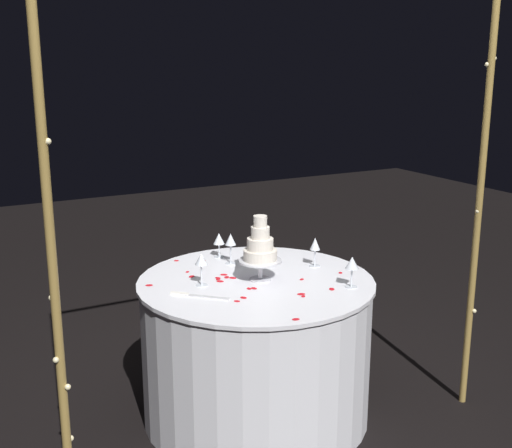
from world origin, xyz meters
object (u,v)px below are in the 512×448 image
object	(u,v)px
wine_glass_0	(231,241)
cake_knife	(196,296)
tiered_cake	(260,248)
wine_glass_4	(315,246)
decorative_arch	(304,124)
wine_glass_2	(218,240)
wine_glass_3	(201,261)
wine_glass_5	(269,245)
wine_glass_1	(352,264)
main_table	(256,348)

from	to	relation	value
wine_glass_0	cake_knife	xyz separation A→B (m)	(0.37, 0.38, -0.13)
tiered_cake	wine_glass_4	distance (m)	0.38
decorative_arch	cake_knife	xyz separation A→B (m)	(0.36, -0.36, -0.83)
tiered_cake	wine_glass_2	world-z (taller)	tiered_cake
wine_glass_3	wine_glass_5	world-z (taller)	wine_glass_3
wine_glass_1	tiered_cake	bearing A→B (deg)	-41.55
wine_glass_0	cake_knife	world-z (taller)	wine_glass_0
tiered_cake	wine_glass_1	distance (m)	0.47
wine_glass_2	decorative_arch	bearing A→B (deg)	90.15
decorative_arch	wine_glass_2	xyz separation A→B (m)	(0.00, -0.88, -0.73)
tiered_cake	wine_glass_5	bearing A→B (deg)	-129.23
wine_glass_4	wine_glass_1	bearing A→B (deg)	86.27
decorative_arch	wine_glass_5	bearing A→B (deg)	-106.77
wine_glass_1	wine_glass_3	bearing A→B (deg)	-29.91
decorative_arch	tiered_cake	xyz separation A→B (m)	(-0.02, -0.42, -0.66)
decorative_arch	wine_glass_4	distance (m)	0.95
wine_glass_1	main_table	bearing A→B (deg)	-41.13
wine_glass_1	wine_glass_3	world-z (taller)	wine_glass_3
tiered_cake	wine_glass_1	world-z (taller)	tiered_cake
wine_glass_2	cake_knife	world-z (taller)	wine_glass_2
main_table	wine_glass_2	size ratio (longest dim) A/B	8.62
wine_glass_3	wine_glass_4	bearing A→B (deg)	179.77
wine_glass_0	wine_glass_3	xyz separation A→B (m)	(0.29, 0.25, -0.00)
decorative_arch	tiered_cake	size ratio (longest dim) A/B	7.22
decorative_arch	wine_glass_4	xyz separation A→B (m)	(-0.39, -0.48, -0.71)
wine_glass_3	wine_glass_0	bearing A→B (deg)	-138.26
wine_glass_0	wine_glass_3	distance (m)	0.38
decorative_arch	wine_glass_3	size ratio (longest dim) A/B	14.89
main_table	wine_glass_2	bearing A→B (deg)	-89.58
wine_glass_3	wine_glass_5	distance (m)	0.49
decorative_arch	wine_glass_1	xyz separation A→B (m)	(-0.37, -0.12, -0.71)
wine_glass_1	wine_glass_5	size ratio (longest dim) A/B	1.07
wine_glass_0	cake_knife	distance (m)	0.55
wine_glass_0	main_table	bearing A→B (deg)	88.95
wine_glass_2	wine_glass_4	xyz separation A→B (m)	(-0.39, 0.40, 0.01)
wine_glass_4	cake_knife	size ratio (longest dim) A/B	0.70
decorative_arch	tiered_cake	bearing A→B (deg)	-92.59
wine_glass_0	wine_glass_4	xyz separation A→B (m)	(-0.38, 0.26, -0.01)
decorative_arch	wine_glass_4	world-z (taller)	decorative_arch
decorative_arch	cake_knife	bearing A→B (deg)	-44.41
wine_glass_2	cake_knife	bearing A→B (deg)	55.30
main_table	tiered_cake	bearing A→B (deg)	147.89
tiered_cake	wine_glass_0	distance (m)	0.32
main_table	wine_glass_2	world-z (taller)	wine_glass_2
main_table	wine_glass_0	distance (m)	0.59
wine_glass_3	cake_knife	size ratio (longest dim) A/B	0.72
tiered_cake	wine_glass_0	world-z (taller)	tiered_cake
main_table	wine_glass_1	xyz separation A→B (m)	(-0.37, 0.32, 0.50)
decorative_arch	main_table	bearing A→B (deg)	-90.14
decorative_arch	wine_glass_1	size ratio (longest dim) A/B	15.53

